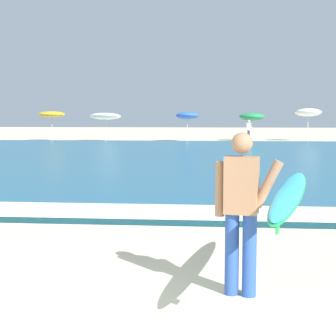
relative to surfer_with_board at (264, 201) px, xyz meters
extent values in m
cube|color=#1E6084|center=(-2.20, 17.45, -0.96)|extent=(120.00, 28.00, 0.14)
cube|color=white|center=(-2.20, 4.05, -0.88)|extent=(120.00, 1.47, 0.01)
cylinder|color=#284CA3|center=(-0.32, 0.07, -0.59)|extent=(0.15, 0.15, 0.88)
cylinder|color=#284CA3|center=(-0.13, 0.03, -0.59)|extent=(0.15, 0.15, 0.88)
cube|color=#9E7051|center=(-0.23, 0.05, 0.15)|extent=(0.38, 0.29, 0.60)
sphere|color=#9E7051|center=(-0.23, 0.05, 0.59)|extent=(0.22, 0.22, 0.22)
cylinder|color=#9E7051|center=(-0.45, 0.10, 0.10)|extent=(0.10, 0.10, 0.58)
cylinder|color=#9E7051|center=(0.04, 0.01, 0.17)|extent=(0.32, 0.17, 0.51)
ellipsoid|color=#33BCD6|center=(0.25, -0.06, 0.10)|extent=(0.84, 2.70, 0.19)
ellipsoid|color=green|center=(0.25, -0.06, 0.08)|extent=(0.89, 2.81, 0.15)
cube|color=green|center=(0.01, -1.11, -0.01)|extent=(0.05, 0.14, 0.14)
cylinder|color=beige|center=(-12.67, 32.56, -0.06)|extent=(0.05, 0.05, 1.94)
ellipsoid|color=#F4A31E|center=(-12.67, 32.56, 0.97)|extent=(1.94, 1.95, 0.45)
cylinder|color=beige|center=(-8.64, 32.64, -0.14)|extent=(0.05, 0.05, 1.79)
ellipsoid|color=white|center=(-8.64, 32.64, 0.83)|extent=(2.28, 2.31, 0.66)
cylinder|color=beige|center=(-2.61, 33.11, -0.12)|extent=(0.05, 0.05, 1.83)
ellipsoid|color=blue|center=(-2.61, 33.11, 0.88)|extent=(1.71, 1.74, 0.64)
cylinder|color=beige|center=(2.16, 34.11, -0.16)|extent=(0.05, 0.05, 1.73)
ellipsoid|color=#23844C|center=(2.16, 34.11, 0.79)|extent=(1.88, 1.89, 0.63)
cylinder|color=beige|center=(6.34, 34.46, 0.00)|extent=(0.05, 0.05, 2.06)
ellipsoid|color=white|center=(6.34, 34.46, 1.11)|extent=(1.95, 1.99, 0.74)
cylinder|color=#383842|center=(1.88, 33.07, -0.61)|extent=(0.20, 0.20, 0.84)
cube|color=white|center=(1.88, 33.07, 0.08)|extent=(0.32, 0.20, 0.54)
sphere|color=beige|center=(1.88, 33.07, 0.45)|extent=(0.20, 0.20, 0.20)
camera|label=1|loc=(-0.50, -5.37, 0.87)|focal=55.73mm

